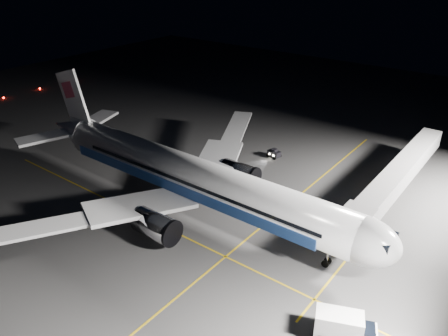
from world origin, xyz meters
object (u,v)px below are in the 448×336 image
at_px(safety_cone_a, 221,199).
at_px(safety_cone_c, 203,193).
at_px(jet_bridge, 395,178).
at_px(service_truck, 344,326).
at_px(safety_cone_b, 234,205).
at_px(baggage_tug, 274,153).
at_px(airliner, 189,176).

height_order(safety_cone_a, safety_cone_c, safety_cone_a).
height_order(jet_bridge, service_truck, jet_bridge).
bearing_deg(safety_cone_c, service_truck, -24.61).
relative_size(safety_cone_b, safety_cone_c, 1.09).
distance_m(jet_bridge, safety_cone_a, 25.23).
bearing_deg(safety_cone_b, service_truck, -30.00).
distance_m(service_truck, safety_cone_b, 26.06).
bearing_deg(safety_cone_c, jet_bridge, 30.49).
xyz_separation_m(baggage_tug, safety_cone_c, (-1.56, -17.99, -0.46)).
bearing_deg(baggage_tug, safety_cone_a, -75.87).
bearing_deg(service_truck, safety_cone_b, 126.80).
xyz_separation_m(safety_cone_b, safety_cone_c, (-5.87, 0.00, -0.02)).
bearing_deg(jet_bridge, baggage_tug, 169.99).
bearing_deg(service_truck, safety_cone_a, 129.35).
relative_size(baggage_tug, safety_cone_c, 4.35).
bearing_deg(service_truck, baggage_tug, 107.70).
bearing_deg(safety_cone_c, safety_cone_a, 0.00).
bearing_deg(safety_cone_b, safety_cone_a, 180.00).
distance_m(baggage_tug, safety_cone_a, 18.09).
xyz_separation_m(airliner, safety_cone_c, (-0.80, 4.00, -4.89)).
relative_size(service_truck, safety_cone_a, 10.50).
bearing_deg(safety_cone_b, safety_cone_c, 180.00).
distance_m(safety_cone_a, safety_cone_c, 3.37).
bearing_deg(safety_cone_a, baggage_tug, 95.73).
xyz_separation_m(airliner, safety_cone_a, (2.57, 4.00, -4.87)).
xyz_separation_m(jet_bridge, safety_cone_a, (-20.51, -14.06, -4.29)).
relative_size(jet_bridge, baggage_tug, 14.26).
height_order(service_truck, safety_cone_b, service_truck).
relative_size(jet_bridge, safety_cone_c, 62.02).
bearing_deg(airliner, jet_bridge, 38.04).
height_order(jet_bridge, baggage_tug, jet_bridge).
height_order(baggage_tug, safety_cone_c, baggage_tug).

